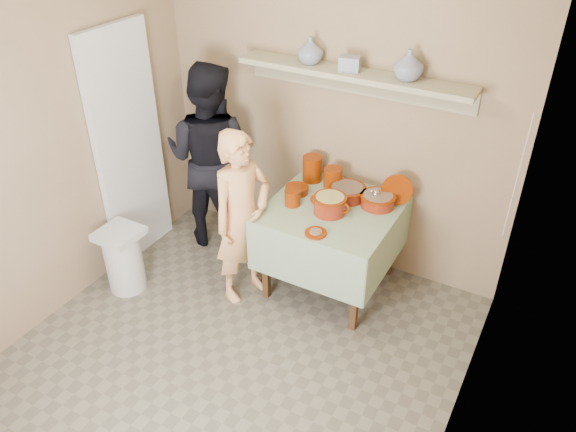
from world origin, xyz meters
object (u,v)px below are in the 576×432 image
Objects in this scene: serving_table at (332,220)px; trash_bin at (124,259)px; cazuela_rice at (330,203)px; person_helper at (210,157)px; person_cook at (242,218)px.

serving_table is 1.71m from trash_bin.
cazuela_rice is 0.59× the size of trash_bin.
cazuela_rice reaches higher than trash_bin.
cazuela_rice is (1.24, -0.21, 0.01)m from person_helper.
serving_table is at bearing 163.29° from person_helper.
cazuela_rice reaches higher than serving_table.
cazuela_rice is (0.57, 0.32, 0.13)m from person_cook.
cazuela_rice is at bearing -41.92° from person_cook.
person_cook is at bearing 130.59° from person_helper.
person_helper is 1.13m from trash_bin.
person_helper reaches higher than trash_bin.
person_helper reaches higher than cazuela_rice.
person_helper reaches higher than serving_table.
serving_table is 0.22m from cazuela_rice.
person_cook is 0.85× the size of person_helper.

